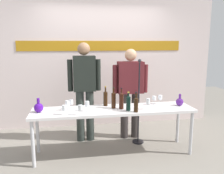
# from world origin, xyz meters

# --- Properties ---
(ground_plane) EXTENTS (10.00, 10.00, 0.00)m
(ground_plane) POSITION_xyz_m (0.00, 0.00, 0.00)
(ground_plane) COLOR gray
(back_wall) EXTENTS (4.75, 0.11, 3.00)m
(back_wall) POSITION_xyz_m (0.00, 1.44, 1.50)
(back_wall) COLOR silver
(back_wall) RESTS_ON ground
(display_table) EXTENTS (2.49, 0.57, 0.73)m
(display_table) POSITION_xyz_m (0.00, 0.00, 0.67)
(display_table) COLOR white
(display_table) RESTS_ON ground
(decanter_blue_left) EXTENTS (0.14, 0.14, 0.21)m
(decanter_blue_left) POSITION_xyz_m (-1.11, 0.01, 0.80)
(decanter_blue_left) COLOR #4A1295
(decanter_blue_left) RESTS_ON display_table
(decanter_blue_right) EXTENTS (0.12, 0.12, 0.19)m
(decanter_blue_right) POSITION_xyz_m (1.09, 0.01, 0.80)
(decanter_blue_right) COLOR #542184
(decanter_blue_right) RESTS_ON display_table
(presenter_left) EXTENTS (0.57, 0.22, 1.74)m
(presenter_left) POSITION_xyz_m (-0.41, 0.60, 0.99)
(presenter_left) COLOR #2B332E
(presenter_left) RESTS_ON ground
(presenter_right) EXTENTS (0.64, 0.22, 1.63)m
(presenter_right) POSITION_xyz_m (0.41, 0.60, 0.94)
(presenter_right) COLOR #362F2E
(presenter_right) RESTS_ON ground
(wine_bottle_0) EXTENTS (0.07, 0.07, 0.33)m
(wine_bottle_0) POSITION_xyz_m (0.01, 0.04, 0.87)
(wine_bottle_0) COLOR black
(wine_bottle_0) RESTS_ON display_table
(wine_bottle_1) EXTENTS (0.07, 0.07, 0.30)m
(wine_bottle_1) POSITION_xyz_m (0.29, -0.22, 0.86)
(wine_bottle_1) COLOR black
(wine_bottle_1) RESTS_ON display_table
(wine_bottle_2) EXTENTS (0.07, 0.07, 0.32)m
(wine_bottle_2) POSITION_xyz_m (-0.10, 0.21, 0.86)
(wine_bottle_2) COLOR black
(wine_bottle_2) RESTS_ON display_table
(wine_bottle_3) EXTENTS (0.07, 0.07, 0.33)m
(wine_bottle_3) POSITION_xyz_m (0.12, -0.01, 0.87)
(wine_bottle_3) COLOR black
(wine_bottle_3) RESTS_ON display_table
(wine_bottle_4) EXTENTS (0.07, 0.07, 0.29)m
(wine_bottle_4) POSITION_xyz_m (0.20, -0.12, 0.86)
(wine_bottle_4) COLOR black
(wine_bottle_4) RESTS_ON display_table
(wine_glass_left_0) EXTENTS (0.07, 0.07, 0.15)m
(wine_glass_left_0) POSITION_xyz_m (-0.41, -0.06, 0.84)
(wine_glass_left_0) COLOR white
(wine_glass_left_0) RESTS_ON display_table
(wine_glass_left_1) EXTENTS (0.07, 0.07, 0.14)m
(wine_glass_left_1) POSITION_xyz_m (-0.74, -0.17, 0.83)
(wine_glass_left_1) COLOR white
(wine_glass_left_1) RESTS_ON display_table
(wine_glass_left_2) EXTENTS (0.06, 0.06, 0.15)m
(wine_glass_left_2) POSITION_xyz_m (-0.70, 0.03, 0.84)
(wine_glass_left_2) COLOR white
(wine_glass_left_2) RESTS_ON display_table
(wine_glass_left_3) EXTENTS (0.06, 0.06, 0.15)m
(wine_glass_left_3) POSITION_xyz_m (-0.51, -0.23, 0.84)
(wine_glass_left_3) COLOR white
(wine_glass_left_3) RESTS_ON display_table
(wine_glass_left_4) EXTENTS (0.06, 0.06, 0.15)m
(wine_glass_left_4) POSITION_xyz_m (-0.64, 0.10, 0.84)
(wine_glass_left_4) COLOR white
(wine_glass_left_4) RESTS_ON display_table
(wine_glass_right_0) EXTENTS (0.07, 0.07, 0.14)m
(wine_glass_right_0) POSITION_xyz_m (0.70, 0.14, 0.84)
(wine_glass_right_0) COLOR white
(wine_glass_right_0) RESTS_ON display_table
(wine_glass_right_1) EXTENTS (0.06, 0.06, 0.17)m
(wine_glass_right_1) POSITION_xyz_m (0.51, -0.11, 0.85)
(wine_glass_right_1) COLOR white
(wine_glass_right_1) RESTS_ON display_table
(wine_glass_right_2) EXTENTS (0.07, 0.07, 0.15)m
(wine_glass_right_2) POSITION_xyz_m (0.82, 0.17, 0.84)
(wine_glass_right_2) COLOR white
(wine_glass_right_2) RESTS_ON display_table
(microphone_stand) EXTENTS (0.20, 0.20, 1.47)m
(microphone_stand) POSITION_xyz_m (0.50, 0.34, 0.49)
(microphone_stand) COLOR black
(microphone_stand) RESTS_ON ground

